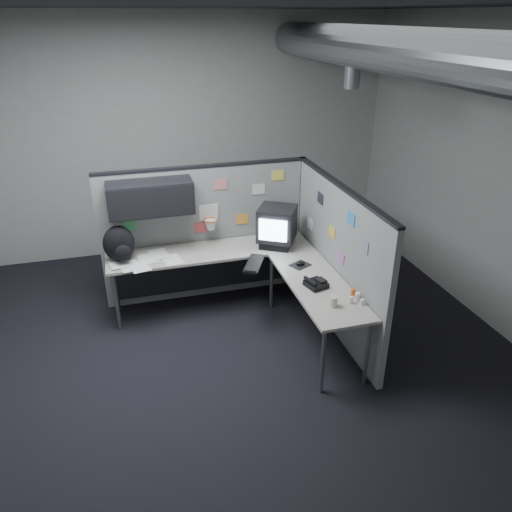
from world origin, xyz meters
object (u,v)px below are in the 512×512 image
object	(u,v)px
keyboard	(254,264)
backpack	(119,245)
desk	(238,268)
monitor	(277,226)
phone	(316,284)

from	to	relation	value
keyboard	backpack	world-z (taller)	backpack
desk	monitor	xyz separation A→B (m)	(0.52, 0.22, 0.35)
monitor	phone	world-z (taller)	monitor
keyboard	monitor	bearing A→B (deg)	29.46
monitor	keyboard	size ratio (longest dim) A/B	1.19
phone	backpack	bearing A→B (deg)	143.24
monitor	backpack	bearing A→B (deg)	163.82
monitor	phone	bearing A→B (deg)	-101.07
phone	backpack	size ratio (longest dim) A/B	0.59
monitor	backpack	world-z (taller)	monitor
monitor	phone	xyz separation A→B (m)	(0.06, -1.04, -0.20)
keyboard	backpack	xyz separation A→B (m)	(-1.35, 0.48, 0.18)
keyboard	phone	world-z (taller)	phone
desk	keyboard	distance (m)	0.29
desk	backpack	xyz separation A→B (m)	(-1.23, 0.27, 0.31)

